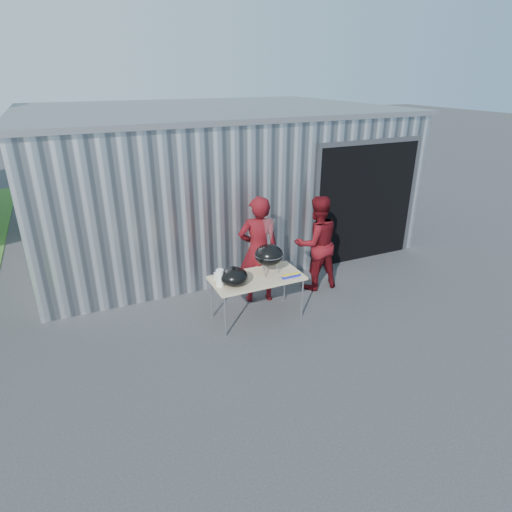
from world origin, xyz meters
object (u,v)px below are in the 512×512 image
kettle_grill (269,251)px  person_cook (258,250)px  person_bystander (316,243)px  folding_table (257,279)px

kettle_grill → person_cook: person_cook is taller
kettle_grill → person_bystander: 1.39m
kettle_grill → person_bystander: size_ratio=0.52×
kettle_grill → person_cook: size_ratio=0.49×
folding_table → person_cook: bearing=62.9°
kettle_grill → person_cook: (0.06, 0.53, -0.19)m
folding_table → person_bystander: person_bystander is taller
folding_table → person_bystander: bearing=20.6°
person_cook → person_bystander: bearing=-165.9°
person_cook → folding_table: bearing=76.6°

